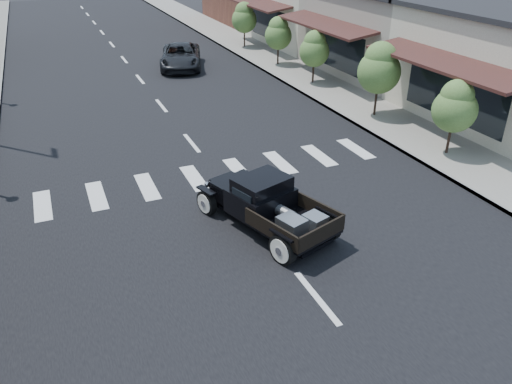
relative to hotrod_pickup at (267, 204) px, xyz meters
name	(u,v)px	position (x,y,z in m)	size (l,w,h in m)	color
ground	(264,233)	(-0.18, -0.23, -0.76)	(120.00, 120.00, 0.00)	black
road	(148,89)	(-0.18, 14.77, -0.75)	(14.00, 80.00, 0.02)	black
road_markings	(172,119)	(-0.18, 9.77, -0.76)	(12.00, 60.00, 0.06)	silver
sidewalk_right	(293,71)	(8.32, 14.77, -0.69)	(3.00, 80.00, 0.15)	gray
storefront_mid	(412,30)	(14.82, 12.77, 1.49)	(10.00, 9.00, 4.50)	gray
storefront_far	(331,9)	(14.82, 21.77, 1.49)	(10.00, 9.00, 4.50)	beige
small_tree_a	(453,119)	(8.12, 1.90, 0.70)	(1.57, 1.57, 2.62)	#4C7033
small_tree_b	(378,81)	(8.12, 6.46, 0.91)	(1.83, 1.83, 3.05)	#4C7033
small_tree_c	(314,58)	(8.12, 12.10, 0.68)	(1.56, 1.56, 2.60)	#4C7033
small_tree_d	(278,41)	(8.12, 16.47, 0.71)	(1.59, 1.59, 2.65)	#4C7033
small_tree_e	(244,25)	(8.12, 21.88, 0.79)	(1.69, 1.69, 2.82)	#4C7033
hotrod_pickup	(267,204)	(0.00, 0.00, 0.00)	(2.06, 4.41, 1.53)	black
second_car	(181,57)	(2.64, 18.37, -0.08)	(2.26, 4.90, 1.36)	black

